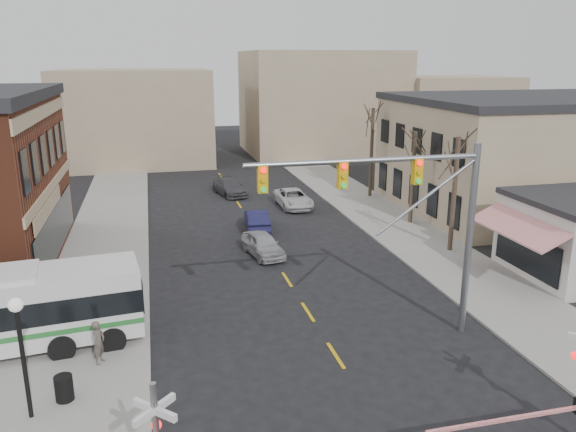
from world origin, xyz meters
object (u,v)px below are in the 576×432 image
object	(u,v)px
car_c	(293,198)
traffic_signal_mast	(412,204)
trash_bin	(64,388)
car_b	(257,219)
pedestrian_near	(99,342)
car_d	(230,187)
street_lamp	(20,333)
pedestrian_far	(95,296)
car_a	(263,244)
rr_crossing_east	(574,383)

from	to	relation	value
car_c	traffic_signal_mast	bearing A→B (deg)	-93.38
trash_bin	car_c	distance (m)	26.99
car_b	pedestrian_near	world-z (taller)	pedestrian_near
car_b	car_d	xyz separation A→B (m)	(-0.39, 10.40, -0.02)
street_lamp	car_d	size ratio (longest dim) A/B	0.89
trash_bin	pedestrian_near	bearing A→B (deg)	66.26
traffic_signal_mast	street_lamp	xyz separation A→B (m)	(-13.94, -2.22, -2.64)
traffic_signal_mast	trash_bin	xyz separation A→B (m)	(-13.01, -1.51, -5.14)
car_b	pedestrian_near	xyz separation A→B (m)	(-8.98, -15.78, 0.28)
car_c	pedestrian_far	world-z (taller)	pedestrian_far
pedestrian_near	pedestrian_far	world-z (taller)	pedestrian_near
car_a	pedestrian_near	distance (m)	13.47
traffic_signal_mast	car_c	xyz separation A→B (m)	(0.79, 21.69, -5.02)
car_d	pedestrian_far	world-z (taller)	pedestrian_far
car_a	street_lamp	bearing A→B (deg)	-137.73
trash_bin	car_b	bearing A→B (deg)	61.06
trash_bin	car_a	bearing A→B (deg)	53.96
car_d	pedestrian_near	bearing A→B (deg)	-120.93
street_lamp	car_c	world-z (taller)	street_lamp
street_lamp	trash_bin	xyz separation A→B (m)	(0.93, 0.72, -2.51)
pedestrian_near	rr_crossing_east	bearing A→B (deg)	-98.46
rr_crossing_east	trash_bin	distance (m)	16.03
rr_crossing_east	car_c	world-z (taller)	rr_crossing_east
rr_crossing_east	car_a	distance (m)	19.32
car_b	rr_crossing_east	bearing A→B (deg)	107.26
rr_crossing_east	pedestrian_far	bearing A→B (deg)	139.16
car_a	pedestrian_far	world-z (taller)	pedestrian_far
rr_crossing_east	car_d	size ratio (longest dim) A/B	1.22
trash_bin	pedestrian_near	distance (m)	2.45
rr_crossing_east	pedestrian_far	distance (m)	19.16
rr_crossing_east	car_b	world-z (taller)	rr_crossing_east
rr_crossing_east	car_a	world-z (taller)	rr_crossing_east
pedestrian_near	pedestrian_far	xyz separation A→B (m)	(-0.51, 4.65, -0.09)
rr_crossing_east	car_c	distance (m)	28.89
pedestrian_far	car_d	bearing A→B (deg)	9.92
trash_bin	traffic_signal_mast	bearing A→B (deg)	6.61
trash_bin	car_d	xyz separation A→B (m)	(9.56, 28.39, 0.11)
trash_bin	car_b	distance (m)	20.56
car_a	car_b	world-z (taller)	car_b
car_b	pedestrian_near	distance (m)	18.16
traffic_signal_mast	pedestrian_far	world-z (taller)	traffic_signal_mast
traffic_signal_mast	car_c	bearing A→B (deg)	87.92
street_lamp	car_c	xyz separation A→B (m)	(14.73, 23.91, -2.39)
street_lamp	pedestrian_near	xyz separation A→B (m)	(1.91, 2.93, -2.10)
car_a	car_d	distance (m)	15.60
street_lamp	car_a	world-z (taller)	street_lamp
car_d	trash_bin	bearing A→B (deg)	-121.38
pedestrian_far	rr_crossing_east	bearing A→B (deg)	-98.01
traffic_signal_mast	trash_bin	size ratio (longest dim) A/B	10.58
car_b	street_lamp	bearing A→B (deg)	65.16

